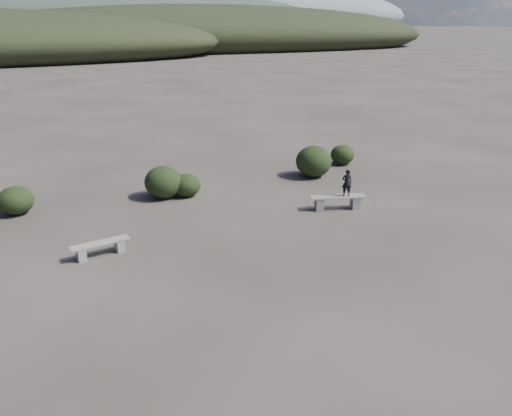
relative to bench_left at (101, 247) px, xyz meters
name	(u,v)px	position (x,y,z in m)	size (l,w,h in m)	color
ground	(294,301)	(3.87, -4.41, -0.25)	(1200.00, 1200.00, 0.00)	#302925
bench_left	(101,247)	(0.00, 0.00, 0.00)	(1.69, 0.62, 0.41)	slate
bench_right	(337,201)	(8.19, 0.54, 0.05)	(2.00, 0.95, 0.49)	slate
seated_person	(347,183)	(8.48, 0.45, 0.72)	(0.35, 0.23, 0.96)	black
shrub_a	(16,200)	(-2.23, 4.58, 0.24)	(1.20, 1.20, 0.98)	black
shrub_b	(163,182)	(2.86, 4.25, 0.35)	(1.41, 1.41, 1.21)	black
shrub_c	(187,185)	(3.70, 4.07, 0.18)	(1.08, 1.08, 0.86)	black
shrub_d	(314,161)	(9.40, 4.38, 0.42)	(1.53, 1.53, 1.34)	black
shrub_e	(342,155)	(11.62, 5.57, 0.21)	(1.10, 1.10, 0.92)	black
mountain_ridges	(19,13)	(-3.61, 334.66, 10.59)	(500.00, 400.00, 56.00)	black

